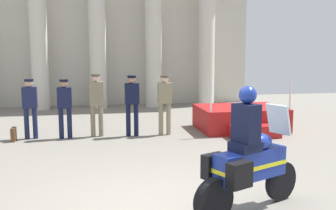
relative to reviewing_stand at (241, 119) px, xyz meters
The scene contains 10 objects.
ground_plane 6.37m from the reviewing_stand, 122.45° to the right, with size 28.00×28.00×0.00m, color gray.
colonnade_backdrop 8.18m from the reviewing_stand, 124.94° to the left, with size 13.28×1.53×8.01m.
reviewing_stand is the anchor object (origin of this frame).
officer_in_row_0 6.06m from the reviewing_stand, behind, with size 0.39×0.24×1.62m.
officer_in_row_1 5.15m from the reviewing_stand, behind, with size 0.39×0.24×1.61m.
officer_in_row_2 4.32m from the reviewing_stand, behind, with size 0.39×0.24×1.74m.
officer_in_row_3 3.37m from the reviewing_stand, behind, with size 0.39×0.24×1.70m.
officer_in_row_4 2.48m from the reviewing_stand, behind, with size 0.39×0.24×1.70m.
motorcycle_with_rider 6.20m from the reviewing_stand, 110.02° to the right, with size 1.94×1.09×1.90m.
briefcase_on_ground 6.46m from the reviewing_stand, behind, with size 0.10×0.32×0.36m, color brown.
Camera 1 is at (-0.90, -5.85, 2.43)m, focal length 42.67 mm.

